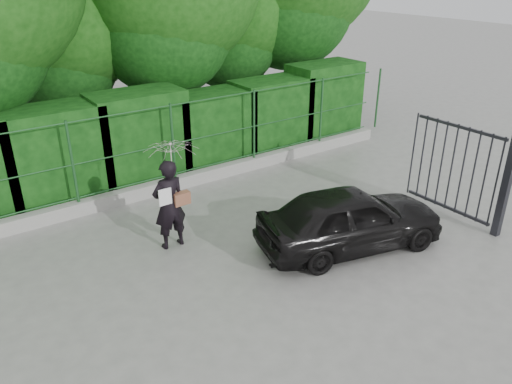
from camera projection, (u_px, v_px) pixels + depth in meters
ground at (277, 284)px, 8.48m from camera, size 80.00×80.00×0.00m
kerb at (161, 187)px, 11.74m from camera, size 14.00×0.25×0.30m
fence at (166, 143)px, 11.42m from camera, size 14.13×0.06×1.80m
hedge at (144, 139)px, 12.17m from camera, size 14.20×1.20×2.25m
gate at (484, 173)px, 9.86m from camera, size 0.22×2.33×2.36m
woman at (171, 179)px, 9.13m from camera, size 0.98×1.00×2.08m
car at (350, 218)px, 9.35m from camera, size 3.80×2.25×1.21m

